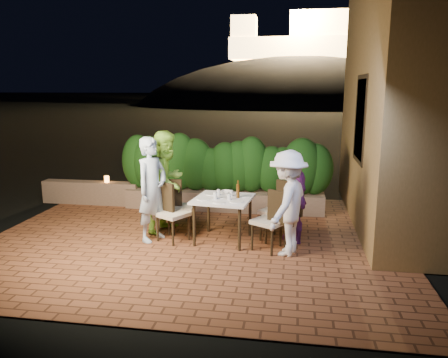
% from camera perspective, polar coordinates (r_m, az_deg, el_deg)
% --- Properties ---
extents(ground, '(400.00, 400.00, 0.00)m').
position_cam_1_polar(ground, '(7.26, -4.60, -8.94)').
color(ground, black).
rests_on(ground, ground).
extents(terrace_floor, '(7.00, 6.00, 0.15)m').
position_cam_1_polar(terrace_floor, '(7.73, -3.70, -8.03)').
color(terrace_floor, brown).
rests_on(terrace_floor, ground).
extents(building_wall, '(1.60, 5.00, 5.00)m').
position_cam_1_polar(building_wall, '(8.80, 22.42, 10.65)').
color(building_wall, olive).
rests_on(building_wall, ground).
extents(window_pane, '(0.08, 1.00, 1.40)m').
position_cam_1_polar(window_pane, '(8.18, 17.56, 7.45)').
color(window_pane, black).
rests_on(window_pane, building_wall).
extents(window_frame, '(0.06, 1.15, 1.55)m').
position_cam_1_polar(window_frame, '(8.18, 17.49, 7.45)').
color(window_frame, black).
rests_on(window_frame, building_wall).
extents(planter, '(4.20, 0.55, 0.40)m').
position_cam_1_polar(planter, '(9.30, -0.06, -2.78)').
color(planter, brown).
rests_on(planter, ground).
extents(hedge, '(4.00, 0.70, 1.10)m').
position_cam_1_polar(hedge, '(9.14, -0.06, 1.77)').
color(hedge, '#153C10').
rests_on(hedge, planter).
extents(parapet, '(2.20, 0.30, 0.50)m').
position_cam_1_polar(parapet, '(10.20, -16.95, -1.71)').
color(parapet, brown).
rests_on(parapet, ground).
extents(hill, '(52.00, 40.00, 22.00)m').
position_cam_1_polar(hill, '(66.90, 9.50, 6.10)').
color(hill, black).
rests_on(hill, ground).
extents(fortress, '(26.00, 8.00, 8.00)m').
position_cam_1_polar(fortress, '(67.05, 9.94, 18.52)').
color(fortress, '#FFCC7A').
rests_on(fortress, hill).
extents(dining_table, '(1.02, 1.02, 0.75)m').
position_cam_1_polar(dining_table, '(7.38, -0.12, -5.29)').
color(dining_table, white).
rests_on(dining_table, ground).
extents(plate_nw, '(0.21, 0.21, 0.01)m').
position_cam_1_polar(plate_nw, '(7.18, -2.70, -2.64)').
color(plate_nw, white).
rests_on(plate_nw, dining_table).
extents(plate_sw, '(0.22, 0.22, 0.01)m').
position_cam_1_polar(plate_sw, '(7.53, -1.70, -1.95)').
color(plate_sw, white).
rests_on(plate_sw, dining_table).
extents(plate_ne, '(0.23, 0.23, 0.01)m').
position_cam_1_polar(plate_ne, '(7.03, 1.63, -2.94)').
color(plate_ne, white).
rests_on(plate_ne, dining_table).
extents(plate_se, '(0.21, 0.21, 0.01)m').
position_cam_1_polar(plate_se, '(7.40, 2.70, -2.21)').
color(plate_se, white).
rests_on(plate_se, dining_table).
extents(plate_centre, '(0.20, 0.20, 0.01)m').
position_cam_1_polar(plate_centre, '(7.31, -0.32, -2.37)').
color(plate_centre, white).
rests_on(plate_centre, dining_table).
extents(plate_front, '(0.22, 0.22, 0.01)m').
position_cam_1_polar(plate_front, '(7.00, -0.71, -3.02)').
color(plate_front, white).
rests_on(plate_front, dining_table).
extents(glass_nw, '(0.07, 0.07, 0.12)m').
position_cam_1_polar(glass_nw, '(7.18, -1.15, -2.19)').
color(glass_nw, silver).
rests_on(glass_nw, dining_table).
extents(glass_sw, '(0.06, 0.06, 0.10)m').
position_cam_1_polar(glass_sw, '(7.45, -0.74, -1.74)').
color(glass_sw, silver).
rests_on(glass_sw, dining_table).
extents(glass_ne, '(0.06, 0.06, 0.10)m').
position_cam_1_polar(glass_ne, '(7.14, 0.68, -2.33)').
color(glass_ne, silver).
rests_on(glass_ne, dining_table).
extents(glass_se, '(0.06, 0.06, 0.10)m').
position_cam_1_polar(glass_se, '(7.39, 0.96, -1.85)').
color(glass_se, silver).
rests_on(glass_se, dining_table).
extents(beer_bottle, '(0.06, 0.06, 0.29)m').
position_cam_1_polar(beer_bottle, '(7.25, 1.83, -1.33)').
color(beer_bottle, '#52310D').
rests_on(beer_bottle, dining_table).
extents(bowl, '(0.22, 0.22, 0.04)m').
position_cam_1_polar(bowl, '(7.60, 0.25, -1.69)').
color(bowl, white).
rests_on(bowl, dining_table).
extents(chair_left_front, '(0.62, 0.62, 0.98)m').
position_cam_1_polar(chair_left_front, '(7.40, -6.69, -4.38)').
color(chair_left_front, black).
rests_on(chair_left_front, ground).
extents(chair_left_back, '(0.48, 0.48, 0.97)m').
position_cam_1_polar(chair_left_back, '(7.81, -5.66, -3.54)').
color(chair_left_back, black).
rests_on(chair_left_back, ground).
extents(chair_right_front, '(0.63, 0.63, 1.00)m').
position_cam_1_polar(chair_right_front, '(6.97, 5.92, -5.34)').
color(chair_right_front, black).
rests_on(chair_right_front, ground).
extents(chair_right_back, '(0.67, 0.67, 1.06)m').
position_cam_1_polar(chair_right_back, '(7.41, 7.02, -4.07)').
color(chair_right_back, black).
rests_on(chair_right_back, ground).
extents(diner_blue, '(0.64, 0.76, 1.76)m').
position_cam_1_polar(diner_blue, '(7.40, -9.37, -1.34)').
color(diner_blue, '#A2BAD0').
rests_on(diner_blue, ground).
extents(diner_green, '(0.91, 1.04, 1.82)m').
position_cam_1_polar(diner_green, '(7.85, -7.44, -0.33)').
color(diner_green, '#9CE346').
rests_on(diner_green, ground).
extents(diner_white, '(0.93, 1.20, 1.63)m').
position_cam_1_polar(diner_white, '(6.76, 8.30, -3.14)').
color(diner_white, white).
rests_on(diner_white, ground).
extents(diner_purple, '(0.58, 0.94, 1.49)m').
position_cam_1_polar(diner_purple, '(7.35, 9.29, -2.53)').
color(diner_purple, '#64236B').
rests_on(diner_purple, ground).
extents(parapet_lamp, '(0.10, 0.10, 0.14)m').
position_cam_1_polar(parapet_lamp, '(9.96, -15.07, -0.02)').
color(parapet_lamp, orange).
rests_on(parapet_lamp, parapet).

